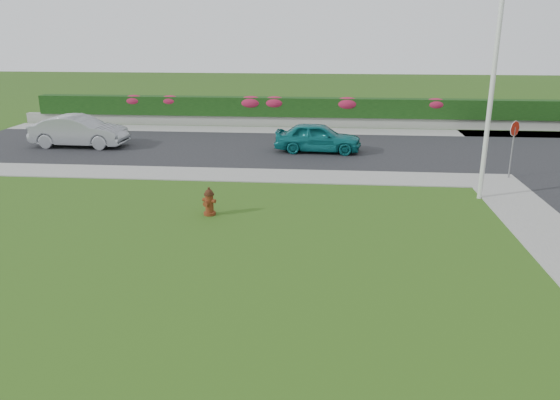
# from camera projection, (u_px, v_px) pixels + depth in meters

# --- Properties ---
(ground) EXTENTS (120.00, 120.00, 0.00)m
(ground) POSITION_uv_depth(u_px,v_px,m) (297.00, 275.00, 13.03)
(ground) COLOR black
(ground) RESTS_ON ground
(street_far) EXTENTS (26.00, 8.00, 0.04)m
(street_far) POSITION_uv_depth(u_px,v_px,m) (213.00, 148.00, 26.75)
(street_far) COLOR black
(street_far) RESTS_ON ground
(sidewalk_far) EXTENTS (24.00, 2.00, 0.04)m
(sidewalk_far) POSITION_uv_depth(u_px,v_px,m) (163.00, 173.00, 22.09)
(sidewalk_far) COLOR gray
(sidewalk_far) RESTS_ON ground
(curb_corner) EXTENTS (2.00, 2.00, 0.04)m
(curb_corner) POSITION_uv_depth(u_px,v_px,m) (493.00, 181.00, 20.97)
(curb_corner) COLOR gray
(curb_corner) RESTS_ON ground
(sidewalk_beyond) EXTENTS (34.00, 2.00, 0.04)m
(sidewalk_beyond) POSITION_uv_depth(u_px,v_px,m) (300.00, 131.00, 31.15)
(sidewalk_beyond) COLOR gray
(sidewalk_beyond) RESTS_ON ground
(retaining_wall) EXTENTS (34.00, 0.40, 0.60)m
(retaining_wall) POSITION_uv_depth(u_px,v_px,m) (301.00, 122.00, 32.49)
(retaining_wall) COLOR gray
(retaining_wall) RESTS_ON ground
(hedge) EXTENTS (32.00, 0.90, 1.10)m
(hedge) POSITION_uv_depth(u_px,v_px,m) (301.00, 107.00, 32.33)
(hedge) COLOR black
(hedge) RESTS_ON retaining_wall
(fire_hydrant) EXTENTS (0.46, 0.44, 0.90)m
(fire_hydrant) POSITION_uv_depth(u_px,v_px,m) (209.00, 202.00, 17.11)
(fire_hydrant) COLOR #52160C
(fire_hydrant) RESTS_ON ground
(sedan_teal) EXTENTS (4.10, 1.81, 1.37)m
(sedan_teal) POSITION_uv_depth(u_px,v_px,m) (318.00, 137.00, 25.61)
(sedan_teal) COLOR #0D6769
(sedan_teal) RESTS_ON street_far
(sedan_silver) EXTENTS (4.67, 1.75, 1.53)m
(sedan_silver) POSITION_uv_depth(u_px,v_px,m) (79.00, 131.00, 26.72)
(sedan_silver) COLOR #929499
(sedan_silver) RESTS_ON street_far
(utility_pole) EXTENTS (0.16, 0.16, 6.80)m
(utility_pole) POSITION_uv_depth(u_px,v_px,m) (491.00, 99.00, 17.88)
(utility_pole) COLOR silver
(utility_pole) RESTS_ON ground
(stop_sign) EXTENTS (0.48, 0.42, 2.28)m
(stop_sign) POSITION_uv_depth(u_px,v_px,m) (514.00, 136.00, 20.89)
(stop_sign) COLOR slate
(stop_sign) RESTS_ON ground
(flower_clump_a) EXTENTS (1.32, 0.85, 0.66)m
(flower_clump_a) POSITION_uv_depth(u_px,v_px,m) (134.00, 100.00, 33.02)
(flower_clump_a) COLOR #B91F3E
(flower_clump_a) RESTS_ON hedge
(flower_clump_b) EXTENTS (1.28, 0.82, 0.64)m
(flower_clump_b) POSITION_uv_depth(u_px,v_px,m) (170.00, 101.00, 32.82)
(flower_clump_b) COLOR #B91F3E
(flower_clump_b) RESTS_ON hedge
(flower_clump_c) EXTENTS (1.52, 0.98, 0.76)m
(flower_clump_c) POSITION_uv_depth(u_px,v_px,m) (251.00, 102.00, 32.42)
(flower_clump_c) COLOR #B91F3E
(flower_clump_c) RESTS_ON hedge
(flower_clump_d) EXTENTS (1.47, 0.94, 0.73)m
(flower_clump_d) POSITION_uv_depth(u_px,v_px,m) (275.00, 103.00, 32.29)
(flower_clump_d) COLOR #B91F3E
(flower_clump_d) RESTS_ON hedge
(flower_clump_e) EXTENTS (1.52, 0.98, 0.76)m
(flower_clump_e) POSITION_uv_depth(u_px,v_px,m) (347.00, 104.00, 31.93)
(flower_clump_e) COLOR #B91F3E
(flower_clump_e) RESTS_ON hedge
(flower_clump_f) EXTENTS (1.36, 0.88, 0.68)m
(flower_clump_f) POSITION_uv_depth(u_px,v_px,m) (435.00, 104.00, 31.49)
(flower_clump_f) COLOR #B91F3E
(flower_clump_f) RESTS_ON hedge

